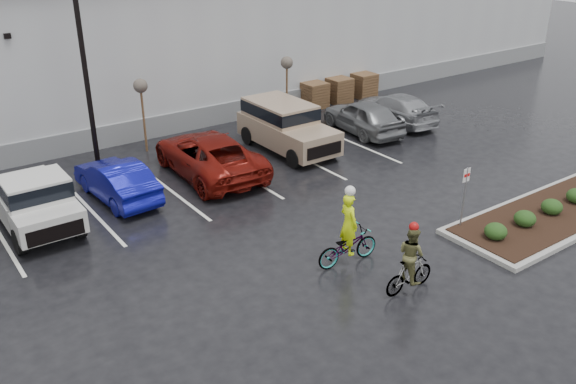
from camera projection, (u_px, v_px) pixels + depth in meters
ground at (378, 268)px, 17.73m from camera, size 120.00×120.00×0.00m
warehouse at (98, 33)px, 32.48m from camera, size 60.50×15.50×7.20m
wooded_ridge at (0, 1)px, 49.77m from camera, size 80.00×25.00×6.00m
lamppost at (79, 27)px, 22.13m from camera, size 0.50×1.00×9.22m
sapling_mid at (141, 90)px, 25.42m from camera, size 0.60×0.60×3.20m
sapling_east at (287, 66)px, 29.39m from camera, size 0.60×0.60×3.20m
pallet_stack_a at (314, 95)px, 32.31m from camera, size 1.20×1.20×1.35m
pallet_stack_b at (339, 90)px, 33.21m from camera, size 1.20×1.20×1.35m
pallet_stack_c at (363, 85)px, 34.17m from camera, size 1.20×1.20×1.35m
curb_island at (550, 216)px, 20.67m from camera, size 8.00×3.00×0.15m
mulch_bed at (551, 213)px, 20.63m from camera, size 7.60×2.60×0.04m
shrub_a at (496, 231)px, 18.94m from camera, size 0.70×0.70×0.52m
shrub_b at (525, 219)px, 19.73m from camera, size 0.70×0.70×0.52m
shrub_c at (552, 207)px, 20.53m from camera, size 0.70×0.70×0.52m
fire_lane_sign at (465, 191)px, 19.31m from camera, size 0.30×0.05×2.20m
pickup_white at (31, 196)px, 19.95m from camera, size 2.10×5.20×1.96m
car_blue at (116, 180)px, 21.83m from camera, size 1.81×4.45×1.44m
car_red at (209, 155)px, 23.85m from camera, size 3.03×6.06×1.65m
suv_tan at (288, 128)px, 26.23m from camera, size 2.20×5.10×2.06m
car_grey at (363, 116)px, 28.50m from camera, size 2.35×4.80×1.58m
car_far_silver at (396, 108)px, 29.98m from camera, size 2.42×5.05×1.42m
cyclist_hivis at (348, 240)px, 17.73m from camera, size 2.09×0.87×2.48m
cyclist_olive at (410, 266)px, 16.38m from camera, size 1.62×0.78×2.09m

